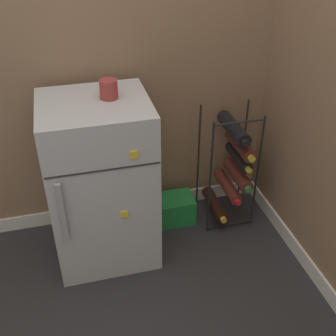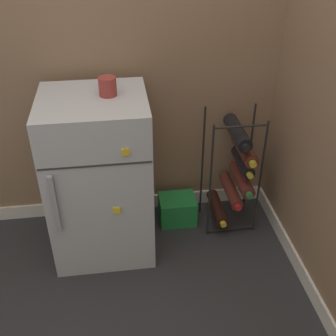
# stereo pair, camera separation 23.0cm
# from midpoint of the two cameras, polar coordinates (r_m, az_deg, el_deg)

# --- Properties ---
(ground_plane) EXTENTS (14.00, 14.00, 0.00)m
(ground_plane) POSITION_cam_midpoint_polar(r_m,az_deg,el_deg) (2.33, -4.16, -14.39)
(ground_plane) COLOR #28282B
(wall_back) EXTENTS (6.59, 0.07, 2.50)m
(wall_back) POSITION_cam_midpoint_polar(r_m,az_deg,el_deg) (2.23, -8.79, 20.50)
(wall_back) COLOR #84664C
(wall_back) RESTS_ON ground_plane
(mini_fridge) EXTENTS (0.53, 0.51, 0.91)m
(mini_fridge) POSITION_cam_midpoint_polar(r_m,az_deg,el_deg) (2.23, -11.95, -2.06)
(mini_fridge) COLOR #B7BABF
(mini_fridge) RESTS_ON ground_plane
(wine_rack) EXTENTS (0.30, 0.33, 0.74)m
(wine_rack) POSITION_cam_midpoint_polar(r_m,az_deg,el_deg) (2.47, 6.09, 0.36)
(wine_rack) COLOR black
(wine_rack) RESTS_ON ground_plane
(soda_box) EXTENTS (0.22, 0.18, 0.17)m
(soda_box) POSITION_cam_midpoint_polar(r_m,az_deg,el_deg) (2.61, -1.54, -5.62)
(soda_box) COLOR #1E7F38
(soda_box) RESTS_ON ground_plane
(fridge_top_cup) EXTENTS (0.08, 0.08, 0.09)m
(fridge_top_cup) POSITION_cam_midpoint_polar(r_m,az_deg,el_deg) (2.02, -11.35, 10.35)
(fridge_top_cup) COLOR maroon
(fridge_top_cup) RESTS_ON mini_fridge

